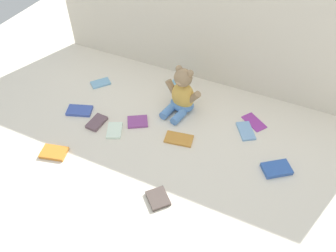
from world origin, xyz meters
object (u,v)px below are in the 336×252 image
object	(u,v)px
book_case_6	(101,83)
book_case_8	(54,153)
book_case_9	(178,85)
book_case_2	(158,198)
book_case_1	(138,122)
book_case_0	(80,111)
teddy_bear	(182,95)
book_case_5	(277,169)
book_case_4	(246,131)
book_case_11	(179,139)
book_case_10	(115,130)
book_case_7	(254,122)
book_case_3	(97,122)

from	to	relation	value
book_case_6	book_case_8	size ratio (longest dim) A/B	0.90
book_case_8	book_case_9	bearing A→B (deg)	140.78
book_case_2	book_case_1	bearing A→B (deg)	82.13
book_case_0	book_case_8	world-z (taller)	book_case_8
teddy_bear	book_case_0	world-z (taller)	teddy_bear
book_case_0	book_case_6	xyz separation A→B (m)	(-0.03, 0.25, -0.00)
book_case_5	book_case_6	bearing A→B (deg)	-136.77
book_case_9	book_case_4	bearing A→B (deg)	-101.72
book_case_4	book_case_6	bearing A→B (deg)	-33.66
book_case_1	book_case_5	xyz separation A→B (m)	(0.72, -0.01, 0.00)
book_case_8	book_case_9	world-z (taller)	book_case_8
book_case_2	book_case_0	bearing A→B (deg)	106.58
book_case_2	book_case_11	size ratio (longest dim) A/B	0.71
book_case_6	book_case_10	bearing A→B (deg)	-7.83
book_case_4	book_case_8	bearing A→B (deg)	1.20
book_case_8	book_case_10	bearing A→B (deg)	128.81
book_case_0	book_case_9	distance (m)	0.58
book_case_4	book_case_9	distance (m)	0.49
book_case_7	book_case_11	xyz separation A→B (m)	(-0.31, -0.27, 0.00)
teddy_bear	book_case_3	xyz separation A→B (m)	(-0.35, -0.29, -0.09)
book_case_6	book_case_8	world-z (taller)	book_case_8
book_case_1	book_case_8	xyz separation A→B (m)	(-0.26, -0.35, 0.00)
book_case_9	book_case_10	distance (m)	0.49
book_case_2	book_case_4	size ratio (longest dim) A/B	0.77
book_case_0	book_case_5	xyz separation A→B (m)	(1.03, 0.05, 0.00)
book_case_3	book_case_4	world-z (taller)	book_case_3
book_case_0	book_case_10	bearing A→B (deg)	-120.32
book_case_0	book_case_5	world-z (taller)	book_case_5
book_case_5	book_case_8	world-z (taller)	book_case_5
book_case_1	book_case_6	xyz separation A→B (m)	(-0.35, 0.19, -0.00)
book_case_11	book_case_6	bearing A→B (deg)	-119.59
book_case_1	book_case_7	world-z (taller)	book_case_1
book_case_4	book_case_3	bearing A→B (deg)	-11.87
book_case_7	book_case_6	bearing A→B (deg)	129.48
book_case_3	book_case_11	distance (m)	0.43
book_case_3	book_case_4	bearing A→B (deg)	23.00
teddy_bear	book_case_8	distance (m)	0.69
book_case_2	book_case_5	bearing A→B (deg)	-6.12
book_case_8	book_case_10	distance (m)	0.31
book_case_9	book_case_10	world-z (taller)	same
book_case_0	book_case_3	distance (m)	0.14
book_case_7	book_case_8	xyz separation A→B (m)	(-0.81, -0.60, 0.00)
book_case_1	book_case_0	bearing A→B (deg)	69.35
book_case_1	book_case_4	bearing A→B (deg)	-103.02
book_case_8	book_case_10	xyz separation A→B (m)	(0.18, 0.24, -0.00)
book_case_3	book_case_11	world-z (taller)	book_case_3
book_case_3	book_case_8	xyz separation A→B (m)	(-0.07, -0.25, -0.00)
book_case_0	book_case_8	xyz separation A→B (m)	(0.06, -0.29, 0.00)
book_case_6	book_case_5	bearing A→B (deg)	28.88
book_case_4	book_case_8	size ratio (longest dim) A/B	1.03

